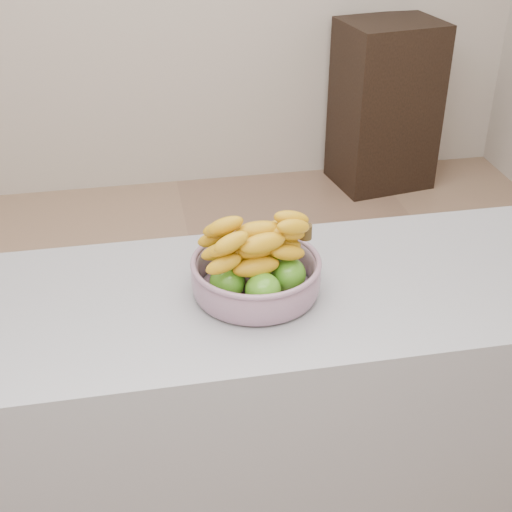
% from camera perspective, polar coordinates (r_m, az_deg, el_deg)
% --- Properties ---
extents(ground, '(4.00, 4.00, 0.00)m').
position_cam_1_polar(ground, '(2.71, -2.42, -12.07)').
color(ground, '#96765C').
rests_on(ground, ground).
extents(counter, '(2.00, 0.60, 0.90)m').
position_cam_1_polar(counter, '(1.99, -0.21, -13.64)').
color(counter, '#93949B').
rests_on(counter, ground).
extents(cabinet, '(0.59, 0.50, 0.95)m').
position_cam_1_polar(cabinet, '(4.24, 10.26, 11.77)').
color(cabinet, black).
rests_on(cabinet, ground).
extents(fruit_bowl, '(0.31, 0.31, 0.19)m').
position_cam_1_polar(fruit_bowl, '(1.67, 0.00, -1.14)').
color(fruit_bowl, '#9097AD').
rests_on(fruit_bowl, counter).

